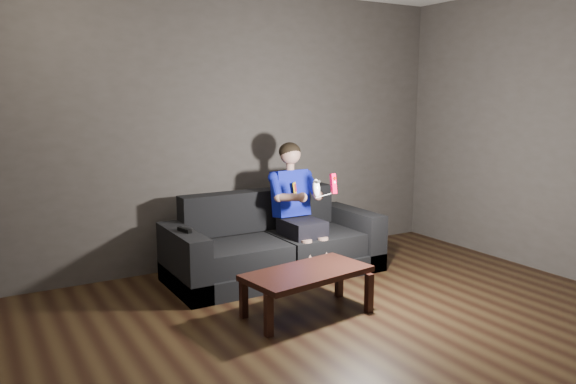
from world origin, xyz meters
TOP-DOWN VIEW (x-y plane):
  - floor at (0.00, 0.00)m, footprint 5.00×5.00m
  - back_wall at (0.00, 2.50)m, footprint 5.00×0.04m
  - sofa at (0.19, 1.89)m, footprint 2.00×0.86m
  - child at (0.42, 1.85)m, footprint 0.49×0.60m
  - wii_remote_red at (0.51, 1.38)m, footprint 0.05×0.07m
  - nunchuk_white at (0.34, 1.39)m, footprint 0.09×0.11m
  - wii_remote_black at (-0.71, 1.81)m, footprint 0.08×0.17m
  - coffee_table at (-0.06, 0.89)m, footprint 1.04×0.62m

SIDE VIEW (x-z plane):
  - floor at x=0.00m, z-range 0.00..0.00m
  - sofa at x=0.19m, z-range -0.13..0.64m
  - coffee_table at x=-0.06m, z-range 0.13..0.49m
  - wii_remote_black at x=-0.71m, z-range 0.54..0.58m
  - child at x=0.42m, z-range 0.10..1.31m
  - nunchuk_white at x=0.34m, z-range 0.81..0.98m
  - wii_remote_red at x=0.51m, z-range 0.83..1.01m
  - back_wall at x=0.00m, z-range 0.00..2.70m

